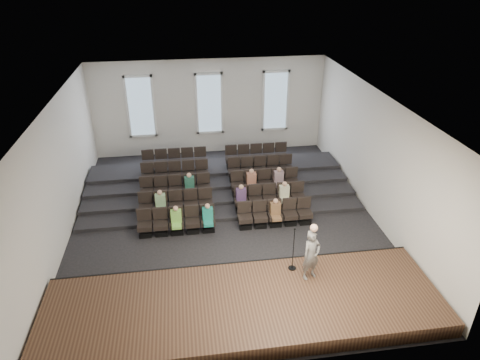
% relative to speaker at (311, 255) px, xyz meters
% --- Properties ---
extents(ground, '(14.00, 14.00, 0.00)m').
position_rel_speaker_xyz_m(ground, '(-2.20, 4.36, -1.35)').
color(ground, black).
rests_on(ground, ground).
extents(ceiling, '(12.00, 14.00, 0.02)m').
position_rel_speaker_xyz_m(ceiling, '(-2.20, 4.36, 3.66)').
color(ceiling, white).
rests_on(ceiling, ground).
extents(wall_back, '(12.00, 0.04, 5.00)m').
position_rel_speaker_xyz_m(wall_back, '(-2.20, 11.38, 1.15)').
color(wall_back, silver).
rests_on(wall_back, ground).
extents(wall_front, '(12.00, 0.04, 5.00)m').
position_rel_speaker_xyz_m(wall_front, '(-2.20, -2.66, 1.15)').
color(wall_front, silver).
rests_on(wall_front, ground).
extents(wall_left, '(0.04, 14.00, 5.00)m').
position_rel_speaker_xyz_m(wall_left, '(-8.22, 4.36, 1.15)').
color(wall_left, silver).
rests_on(wall_left, ground).
extents(wall_right, '(0.04, 14.00, 5.00)m').
position_rel_speaker_xyz_m(wall_right, '(3.82, 4.36, 1.15)').
color(wall_right, silver).
rests_on(wall_right, ground).
extents(stage, '(11.80, 3.60, 0.50)m').
position_rel_speaker_xyz_m(stage, '(-2.20, -0.74, -1.10)').
color(stage, '#4C3320').
rests_on(stage, ground).
extents(stage_lip, '(11.80, 0.06, 0.52)m').
position_rel_speaker_xyz_m(stage_lip, '(-2.20, 1.03, -1.10)').
color(stage_lip, black).
rests_on(stage_lip, ground).
extents(risers, '(11.80, 4.80, 0.60)m').
position_rel_speaker_xyz_m(risers, '(-2.20, 7.53, -1.16)').
color(risers, black).
rests_on(risers, ground).
extents(seating_rows, '(6.80, 4.70, 1.67)m').
position_rel_speaker_xyz_m(seating_rows, '(-2.20, 5.90, -0.67)').
color(seating_rows, black).
rests_on(seating_rows, ground).
extents(windows, '(8.44, 0.10, 3.24)m').
position_rel_speaker_xyz_m(windows, '(-2.20, 11.31, 1.35)').
color(windows, white).
rests_on(windows, wall_back).
extents(audience, '(5.45, 2.64, 1.10)m').
position_rel_speaker_xyz_m(audience, '(-1.92, 4.81, -0.52)').
color(audience, '#7FC54E').
rests_on(audience, seating_rows).
extents(speaker, '(0.73, 0.60, 1.70)m').
position_rel_speaker_xyz_m(speaker, '(0.00, 0.00, 0.00)').
color(speaker, slate).
rests_on(speaker, stage).
extents(mic_stand, '(0.26, 0.26, 1.57)m').
position_rel_speaker_xyz_m(mic_stand, '(-0.44, 0.47, -0.38)').
color(mic_stand, black).
rests_on(mic_stand, stage).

